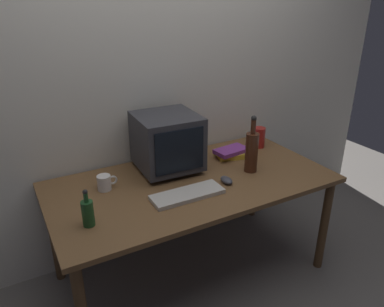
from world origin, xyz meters
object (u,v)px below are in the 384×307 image
at_px(computer_mouse, 226,180).
at_px(bottle_tall, 252,151).
at_px(mug, 105,183).
at_px(keyboard, 187,194).
at_px(metal_canister, 259,137).
at_px(bottle_short, 88,212).
at_px(crt_monitor, 167,142).
at_px(book_stack, 231,152).

bearing_deg(computer_mouse, bottle_tall, 17.37).
bearing_deg(mug, computer_mouse, -22.46).
distance_m(keyboard, metal_canister, 0.91).
height_order(bottle_tall, bottle_short, bottle_tall).
distance_m(computer_mouse, bottle_tall, 0.27).
height_order(crt_monitor, bottle_tall, bottle_tall).
distance_m(keyboard, mug, 0.49).
relative_size(bottle_tall, bottle_short, 1.87).
bearing_deg(bottle_tall, metal_canister, 44.75).
distance_m(keyboard, book_stack, 0.63).
bearing_deg(metal_canister, bottle_tall, -135.25).
bearing_deg(crt_monitor, keyboard, -98.41).
relative_size(crt_monitor, metal_canister, 2.69).
relative_size(crt_monitor, computer_mouse, 4.03).
bearing_deg(bottle_tall, book_stack, 85.90).
relative_size(bottle_tall, metal_canister, 2.50).
height_order(crt_monitor, computer_mouse, crt_monitor).
bearing_deg(book_stack, crt_monitor, 176.28).
relative_size(keyboard, metal_canister, 2.80).
distance_m(computer_mouse, book_stack, 0.40).
height_order(mug, metal_canister, metal_canister).
height_order(crt_monitor, book_stack, crt_monitor).
height_order(crt_monitor, metal_canister, crt_monitor).
distance_m(crt_monitor, bottle_short, 0.74).
distance_m(mug, metal_canister, 1.20).
relative_size(bottle_tall, mug, 3.13).
height_order(bottle_tall, mug, bottle_tall).
bearing_deg(mug, bottle_short, -119.14).
xyz_separation_m(bottle_short, metal_canister, (1.38, 0.40, 0.00)).
distance_m(bottle_short, book_stack, 1.15).
bearing_deg(crt_monitor, mug, -171.39).
xyz_separation_m(crt_monitor, metal_canister, (0.76, 0.02, -0.12)).
xyz_separation_m(crt_monitor, computer_mouse, (0.23, -0.34, -0.17)).
bearing_deg(bottle_tall, crt_monitor, 148.46).
distance_m(crt_monitor, bottle_tall, 0.54).
bearing_deg(mug, crt_monitor, 8.61).
bearing_deg(book_stack, metal_canister, 10.03).
height_order(crt_monitor, mug, crt_monitor).
distance_m(crt_monitor, book_stack, 0.50).
relative_size(keyboard, mug, 3.50).
bearing_deg(bottle_tall, keyboard, -170.13).
distance_m(keyboard, bottle_short, 0.57).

